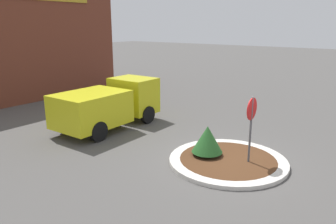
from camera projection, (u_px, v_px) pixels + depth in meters
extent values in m
plane|color=#514F4C|center=(228.00, 162.00, 11.19)|extent=(120.00, 120.00, 0.00)
cylinder|color=beige|center=(228.00, 161.00, 11.17)|extent=(4.00, 4.00, 0.13)
cylinder|color=#4C2D19|center=(228.00, 161.00, 11.17)|extent=(3.28, 3.28, 0.13)
cylinder|color=#4C4C51|center=(250.00, 132.00, 10.67)|extent=(0.07, 0.07, 2.34)
cylinder|color=#B71414|center=(252.00, 109.00, 10.47)|extent=(0.74, 0.03, 0.74)
cylinder|color=brown|center=(207.00, 153.00, 11.47)|extent=(0.08, 0.08, 0.12)
cone|color=#235623|center=(207.00, 139.00, 11.34)|extent=(1.08, 1.08, 0.94)
cube|color=gold|center=(134.00, 95.00, 16.03)|extent=(1.63, 2.08, 1.68)
cube|color=gold|center=(91.00, 109.00, 13.96)|extent=(3.04, 2.21, 1.41)
cube|color=black|center=(141.00, 87.00, 16.39)|extent=(0.07, 1.84, 0.59)
cylinder|color=black|center=(118.00, 109.00, 16.69)|extent=(0.83, 0.25, 0.83)
cylinder|color=black|center=(148.00, 115.00, 15.55)|extent=(0.83, 0.25, 0.83)
cylinder|color=black|center=(67.00, 123.00, 14.26)|extent=(0.83, 0.25, 0.83)
cylinder|color=black|center=(98.00, 131.00, 13.13)|extent=(0.83, 0.25, 0.83)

